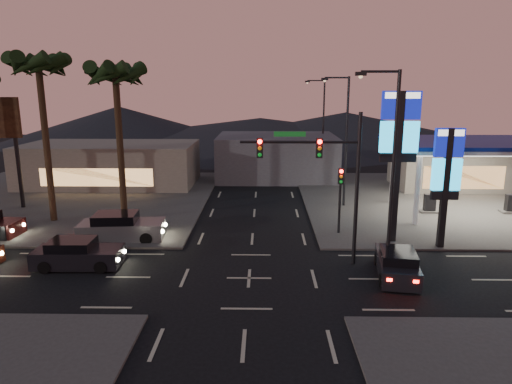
{
  "coord_description": "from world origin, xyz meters",
  "views": [
    {
      "loc": [
        0.72,
        -20.94,
        9.16
      ],
      "look_at": [
        0.23,
        5.97,
        3.0
      ],
      "focal_mm": 32.0,
      "sensor_mm": 36.0,
      "label": 1
    }
  ],
  "objects_px": {
    "car_lane_a_front": "(77,254)",
    "suv_station": "(397,264)",
    "pylon_sign_short": "(447,170)",
    "car_lane_b_front": "(121,228)",
    "traffic_signal_mast": "(324,167)",
    "gas_station": "(477,146)",
    "pylon_sign_tall": "(399,137)"
  },
  "relations": [
    {
      "from": "pylon_sign_short",
      "to": "suv_station",
      "type": "height_order",
      "value": "pylon_sign_short"
    },
    {
      "from": "car_lane_a_front",
      "to": "pylon_sign_tall",
      "type": "bearing_deg",
      "value": 13.42
    },
    {
      "from": "gas_station",
      "to": "suv_station",
      "type": "relative_size",
      "value": 2.73
    },
    {
      "from": "pylon_sign_short",
      "to": "car_lane_a_front",
      "type": "xyz_separation_m",
      "value": [
        -20.02,
        -3.18,
        -3.97
      ]
    },
    {
      "from": "car_lane_b_front",
      "to": "traffic_signal_mast",
      "type": "bearing_deg",
      "value": -17.4
    },
    {
      "from": "traffic_signal_mast",
      "to": "suv_station",
      "type": "bearing_deg",
      "value": -24.87
    },
    {
      "from": "traffic_signal_mast",
      "to": "car_lane_b_front",
      "type": "height_order",
      "value": "traffic_signal_mast"
    },
    {
      "from": "gas_station",
      "to": "car_lane_a_front",
      "type": "height_order",
      "value": "gas_station"
    },
    {
      "from": "pylon_sign_tall",
      "to": "pylon_sign_short",
      "type": "distance_m",
      "value": 3.2
    },
    {
      "from": "pylon_sign_tall",
      "to": "traffic_signal_mast",
      "type": "height_order",
      "value": "pylon_sign_tall"
    },
    {
      "from": "gas_station",
      "to": "pylon_sign_short",
      "type": "relative_size",
      "value": 1.74
    },
    {
      "from": "car_lane_a_front",
      "to": "suv_station",
      "type": "distance_m",
      "value": 16.36
    },
    {
      "from": "gas_station",
      "to": "pylon_sign_tall",
      "type": "height_order",
      "value": "pylon_sign_tall"
    },
    {
      "from": "car_lane_a_front",
      "to": "pylon_sign_short",
      "type": "bearing_deg",
      "value": 9.03
    },
    {
      "from": "pylon_sign_short",
      "to": "car_lane_b_front",
      "type": "height_order",
      "value": "pylon_sign_short"
    },
    {
      "from": "pylon_sign_short",
      "to": "car_lane_b_front",
      "type": "distance_m",
      "value": 19.51
    },
    {
      "from": "car_lane_b_front",
      "to": "suv_station",
      "type": "height_order",
      "value": "car_lane_b_front"
    },
    {
      "from": "traffic_signal_mast",
      "to": "car_lane_b_front",
      "type": "xyz_separation_m",
      "value": [
        -11.84,
        3.71,
        -4.44
      ]
    },
    {
      "from": "traffic_signal_mast",
      "to": "gas_station",
      "type": "bearing_deg",
      "value": 39.28
    },
    {
      "from": "car_lane_a_front",
      "to": "suv_station",
      "type": "relative_size",
      "value": 1.03
    },
    {
      "from": "pylon_sign_tall",
      "to": "suv_station",
      "type": "distance_m",
      "value": 7.8
    },
    {
      "from": "pylon_sign_tall",
      "to": "car_lane_b_front",
      "type": "xyz_separation_m",
      "value": [
        -16.58,
        0.2,
        -5.61
      ]
    },
    {
      "from": "gas_station",
      "to": "suv_station",
      "type": "height_order",
      "value": "gas_station"
    },
    {
      "from": "traffic_signal_mast",
      "to": "car_lane_a_front",
      "type": "relative_size",
      "value": 1.73
    },
    {
      "from": "pylon_sign_short",
      "to": "traffic_signal_mast",
      "type": "distance_m",
      "value": 7.69
    },
    {
      "from": "gas_station",
      "to": "suv_station",
      "type": "distance_m",
      "value": 15.2
    },
    {
      "from": "traffic_signal_mast",
      "to": "car_lane_b_front",
      "type": "relative_size",
      "value": 1.5
    },
    {
      "from": "pylon_sign_short",
      "to": "traffic_signal_mast",
      "type": "xyz_separation_m",
      "value": [
        -7.24,
        -2.51,
        0.57
      ]
    },
    {
      "from": "traffic_signal_mast",
      "to": "suv_station",
      "type": "height_order",
      "value": "traffic_signal_mast"
    },
    {
      "from": "pylon_sign_short",
      "to": "car_lane_a_front",
      "type": "distance_m",
      "value": 20.66
    },
    {
      "from": "pylon_sign_tall",
      "to": "car_lane_a_front",
      "type": "bearing_deg",
      "value": -166.58
    },
    {
      "from": "car_lane_a_front",
      "to": "suv_station",
      "type": "bearing_deg",
      "value": -3.43
    }
  ]
}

